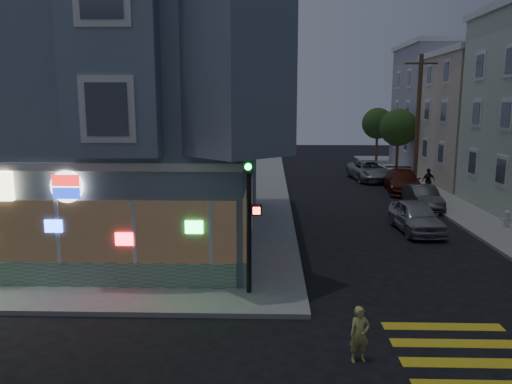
{
  "coord_description": "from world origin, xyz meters",
  "views": [
    {
      "loc": [
        1.86,
        -11.04,
        5.94
      ],
      "look_at": [
        1.34,
        6.24,
        2.83
      ],
      "focal_mm": 35.0,
      "sensor_mm": 36.0,
      "label": 1
    }
  ],
  "objects_px": {
    "street_tree_near": "(398,128)",
    "parked_car_c": "(403,181)",
    "utility_pole": "(418,119)",
    "pedestrian_a": "(427,187)",
    "pedestrian_b": "(428,181)",
    "running_child": "(360,334)",
    "parked_car_a": "(416,217)",
    "parked_car_d": "(370,171)",
    "traffic_signal": "(249,190)",
    "parked_car_b": "(423,197)",
    "street_tree_far": "(378,124)",
    "fire_hydrant": "(507,218)"
  },
  "relations": [
    {
      "from": "parked_car_b",
      "to": "traffic_signal",
      "type": "relative_size",
      "value": 0.83
    },
    {
      "from": "parked_car_d",
      "to": "parked_car_b",
      "type": "bearing_deg",
      "value": -90.54
    },
    {
      "from": "parked_car_c",
      "to": "traffic_signal",
      "type": "distance_m",
      "value": 21.09
    },
    {
      "from": "pedestrian_b",
      "to": "parked_car_a",
      "type": "relative_size",
      "value": 0.37
    },
    {
      "from": "pedestrian_a",
      "to": "parked_car_c",
      "type": "height_order",
      "value": "pedestrian_a"
    },
    {
      "from": "running_child",
      "to": "fire_hydrant",
      "type": "xyz_separation_m",
      "value": [
        9.07,
        12.41,
        -0.09
      ]
    },
    {
      "from": "street_tree_near",
      "to": "running_child",
      "type": "xyz_separation_m",
      "value": [
        -8.27,
        -30.22,
        -3.27
      ]
    },
    {
      "from": "pedestrian_a",
      "to": "parked_car_b",
      "type": "bearing_deg",
      "value": 65.77
    },
    {
      "from": "parked_car_d",
      "to": "traffic_signal",
      "type": "distance_m",
      "value": 25.38
    },
    {
      "from": "pedestrian_a",
      "to": "parked_car_b",
      "type": "xyz_separation_m",
      "value": [
        -0.83,
        -1.98,
        -0.25
      ]
    },
    {
      "from": "parked_car_a",
      "to": "traffic_signal",
      "type": "xyz_separation_m",
      "value": [
        -7.39,
        -8.25,
        2.68
      ]
    },
    {
      "from": "running_child",
      "to": "parked_car_c",
      "type": "bearing_deg",
      "value": 60.48
    },
    {
      "from": "pedestrian_a",
      "to": "parked_car_b",
      "type": "height_order",
      "value": "pedestrian_a"
    },
    {
      "from": "running_child",
      "to": "utility_pole",
      "type": "bearing_deg",
      "value": 58.9
    },
    {
      "from": "pedestrian_b",
      "to": "running_child",
      "type": "bearing_deg",
      "value": 50.64
    },
    {
      "from": "parked_car_b",
      "to": "fire_hydrant",
      "type": "relative_size",
      "value": 4.96
    },
    {
      "from": "street_tree_near",
      "to": "parked_car_d",
      "type": "height_order",
      "value": "street_tree_near"
    },
    {
      "from": "utility_pole",
      "to": "pedestrian_b",
      "type": "height_order",
      "value": "utility_pole"
    },
    {
      "from": "street_tree_near",
      "to": "parked_car_c",
      "type": "distance_m",
      "value": 8.61
    },
    {
      "from": "pedestrian_a",
      "to": "parked_car_a",
      "type": "distance_m",
      "value": 7.67
    },
    {
      "from": "street_tree_near",
      "to": "fire_hydrant",
      "type": "relative_size",
      "value": 6.6
    },
    {
      "from": "street_tree_near",
      "to": "street_tree_far",
      "type": "xyz_separation_m",
      "value": [
        0.0,
        8.0,
        0.0
      ]
    },
    {
      "from": "pedestrian_a",
      "to": "street_tree_near",
      "type": "bearing_deg",
      "value": -96.26
    },
    {
      "from": "pedestrian_b",
      "to": "parked_car_a",
      "type": "xyz_separation_m",
      "value": [
        -3.48,
        -9.48,
        -0.22
      ]
    },
    {
      "from": "parked_car_a",
      "to": "parked_car_d",
      "type": "xyz_separation_m",
      "value": [
        0.89,
        15.6,
        0.03
      ]
    },
    {
      "from": "street_tree_near",
      "to": "pedestrian_b",
      "type": "relative_size",
      "value": 3.32
    },
    {
      "from": "street_tree_far",
      "to": "parked_car_a",
      "type": "relative_size",
      "value": 1.24
    },
    {
      "from": "street_tree_near",
      "to": "parked_car_a",
      "type": "bearing_deg",
      "value": -101.12
    },
    {
      "from": "utility_pole",
      "to": "parked_car_b",
      "type": "height_order",
      "value": "utility_pole"
    },
    {
      "from": "parked_car_a",
      "to": "utility_pole",
      "type": "bearing_deg",
      "value": 71.72
    },
    {
      "from": "utility_pole",
      "to": "parked_car_b",
      "type": "bearing_deg",
      "value": -102.2
    },
    {
      "from": "parked_car_c",
      "to": "traffic_signal",
      "type": "bearing_deg",
      "value": -110.52
    },
    {
      "from": "running_child",
      "to": "pedestrian_b",
      "type": "xyz_separation_m",
      "value": [
        8.16,
        21.44,
        0.29
      ]
    },
    {
      "from": "parked_car_c",
      "to": "running_child",
      "type": "bearing_deg",
      "value": -100.42
    },
    {
      "from": "parked_car_d",
      "to": "traffic_signal",
      "type": "relative_size",
      "value": 1.13
    },
    {
      "from": "utility_pole",
      "to": "parked_car_d",
      "type": "height_order",
      "value": "utility_pole"
    },
    {
      "from": "street_tree_near",
      "to": "running_child",
      "type": "relative_size",
      "value": 3.99
    },
    {
      "from": "street_tree_near",
      "to": "pedestrian_a",
      "type": "height_order",
      "value": "street_tree_near"
    },
    {
      "from": "street_tree_far",
      "to": "pedestrian_a",
      "type": "bearing_deg",
      "value": -92.7
    },
    {
      "from": "street_tree_near",
      "to": "parked_car_b",
      "type": "height_order",
      "value": "street_tree_near"
    },
    {
      "from": "parked_car_b",
      "to": "parked_car_c",
      "type": "xyz_separation_m",
      "value": [
        0.23,
        5.2,
        0.1
      ]
    },
    {
      "from": "street_tree_near",
      "to": "parked_car_d",
      "type": "relative_size",
      "value": 0.97
    },
    {
      "from": "parked_car_c",
      "to": "fire_hydrant",
      "type": "distance_m",
      "value": 10.22
    },
    {
      "from": "pedestrian_a",
      "to": "pedestrian_b",
      "type": "height_order",
      "value": "pedestrian_b"
    },
    {
      "from": "street_tree_near",
      "to": "parked_car_c",
      "type": "height_order",
      "value": "street_tree_near"
    },
    {
      "from": "utility_pole",
      "to": "pedestrian_a",
      "type": "bearing_deg",
      "value": -97.85
    },
    {
      "from": "pedestrian_b",
      "to": "parked_car_a",
      "type": "distance_m",
      "value": 10.1
    },
    {
      "from": "traffic_signal",
      "to": "fire_hydrant",
      "type": "xyz_separation_m",
      "value": [
        11.77,
        8.7,
        -2.83
      ]
    },
    {
      "from": "street_tree_far",
      "to": "parked_car_a",
      "type": "height_order",
      "value": "street_tree_far"
    },
    {
      "from": "street_tree_far",
      "to": "parked_car_b",
      "type": "xyz_separation_m",
      "value": [
        -1.73,
        -21.06,
        -3.28
      ]
    }
  ]
}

